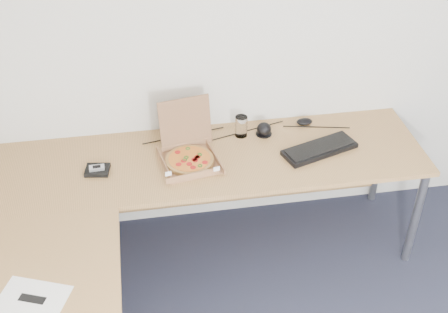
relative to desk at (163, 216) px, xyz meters
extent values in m
cube|color=#AC7C46|center=(0.32, 0.43, 0.01)|extent=(2.50, 0.70, 0.03)
cylinder|color=gray|center=(1.52, 0.73, -0.35)|extent=(0.05, 0.05, 0.70)
cube|color=#966643|center=(0.19, 0.39, 0.03)|extent=(0.31, 0.31, 0.01)
cube|color=#966643|center=(0.19, 0.57, 0.19)|extent=(0.31, 0.06, 0.31)
cylinder|color=#B5803E|center=(0.19, 0.39, 0.05)|extent=(0.28, 0.28, 0.02)
cylinder|color=#AF3417|center=(0.19, 0.39, 0.06)|extent=(0.24, 0.24, 0.00)
cylinder|color=white|center=(0.53, 0.63, 0.10)|extent=(0.08, 0.08, 0.13)
cube|color=black|center=(0.96, 0.39, 0.04)|extent=(0.48, 0.29, 0.03)
ellipsoid|color=black|center=(0.95, 0.68, 0.05)|extent=(0.12, 0.09, 0.04)
cube|color=black|center=(-0.33, 0.40, 0.04)|extent=(0.15, 0.13, 0.02)
cube|color=#B2B5BA|center=(-0.34, 0.40, 0.06)|extent=(0.09, 0.05, 0.02)
cube|color=white|center=(-0.61, -0.48, 0.03)|extent=(0.36, 0.31, 0.00)
ellipsoid|color=black|center=(0.67, 0.62, 0.07)|extent=(0.10, 0.10, 0.08)
camera|label=1|loc=(-0.06, -2.31, 2.08)|focal=47.33mm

